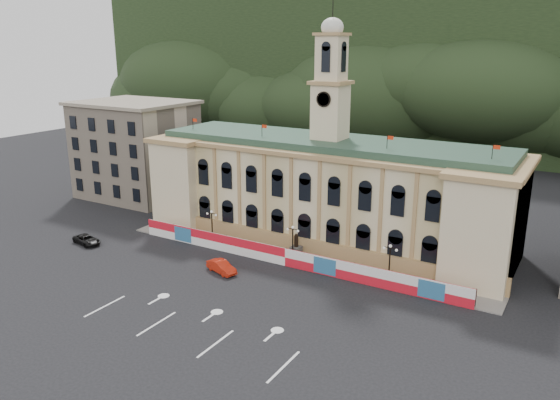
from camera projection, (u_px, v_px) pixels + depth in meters
The scene contains 13 objects.
ground at pixel (220, 310), 62.23m from camera, with size 260.00×260.00×0.00m, color black.
lane_markings at pixel (191, 329), 58.10m from camera, with size 26.00×10.00×0.02m, color white, non-canonical shape.
hill_ridge at pixel (471, 78), 157.54m from camera, with size 230.00×80.00×64.00m.
city_hall at pixel (327, 190), 82.87m from camera, with size 56.20×17.60×37.10m.
side_building_left at pixel (136, 149), 106.24m from camera, with size 21.00×17.00×18.60m.
hoarding_fence at pixel (286, 257), 74.30m from camera, with size 50.00×0.44×2.50m.
pavement at pixel (295, 258), 76.87m from camera, with size 56.00×5.50×0.16m, color slate.
statue at pixel (296, 251), 76.77m from camera, with size 1.40×1.40×3.72m.
lamp_left at pixel (212, 224), 82.28m from camera, with size 1.96×0.44×5.15m.
lamp_center at pixel (293, 240), 75.42m from camera, with size 1.96×0.44×5.15m.
lamp_right at pixel (390, 260), 68.56m from camera, with size 1.96×0.44×5.15m.
red_sedan at pixel (221, 267), 72.22m from camera, with size 5.10×3.06×1.59m, color #B51F0C.
black_suv at pixel (87, 240), 82.36m from camera, with size 5.35×3.20×1.39m, color black.
Camera 1 is at (34.64, -44.85, 29.45)m, focal length 35.00 mm.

